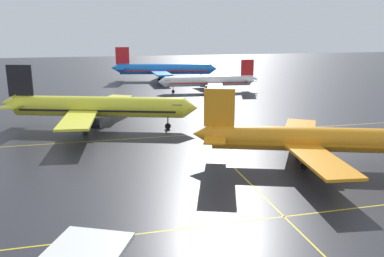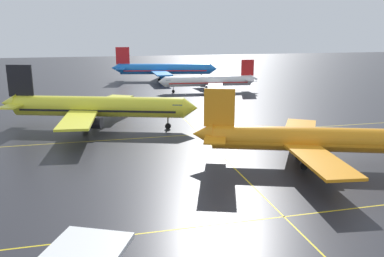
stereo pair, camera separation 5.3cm
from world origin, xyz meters
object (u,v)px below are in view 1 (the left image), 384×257
(airliner_third_row, at_px, (96,107))
(airliner_far_right_stand, at_px, (163,69))
(airliner_second_row, at_px, (312,140))
(airliner_far_left_stand, at_px, (209,81))

(airliner_third_row, distance_m, airliner_far_right_stand, 77.98)
(airliner_second_row, relative_size, airliner_far_right_stand, 0.86)
(airliner_second_row, relative_size, airliner_far_left_stand, 1.08)
(airliner_third_row, distance_m, airliner_far_left_stand, 54.23)
(airliner_second_row, distance_m, airliner_far_right_stand, 104.80)
(airliner_far_left_stand, distance_m, airliner_far_right_stand, 33.98)
(airliner_third_row, xyz_separation_m, airliner_far_left_stand, (35.94, 40.60, -0.90))
(airliner_far_left_stand, bearing_deg, airliner_second_row, -93.87)
(airliner_third_row, bearing_deg, airliner_second_row, -45.33)
(airliner_second_row, bearing_deg, airliner_far_right_stand, 92.40)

